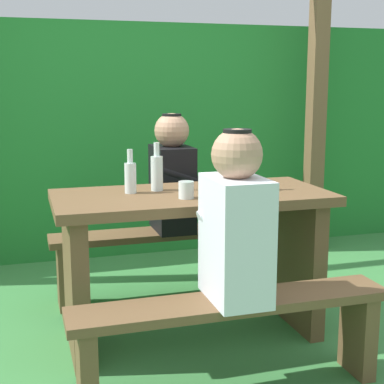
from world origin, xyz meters
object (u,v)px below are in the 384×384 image
Objects in this scene: bench_far at (164,249)px; person_black_coat at (172,177)px; cell_phone at (223,191)px; drinking_glass at (186,190)px; bottle_left at (247,171)px; bottle_center at (130,176)px; bottle_right at (157,172)px; picnic_table at (192,241)px; person_white_shirt at (236,222)px; bench_near at (232,326)px.

person_black_coat reaches higher than bench_far.
bench_far is at bearing 108.96° from cell_phone.
person_black_coat is 0.74m from drinking_glass.
bottle_left is at bearing -68.21° from person_black_coat.
bottle_center is (-0.60, 0.10, -0.01)m from bottle_left.
bottle_right is at bearing 159.53° from cell_phone.
picnic_table is 1.95× the size of person_black_coat.
person_white_shirt is 0.48m from drinking_glass.
cell_phone is at bearing 22.32° from drinking_glass.
bottle_left is 0.17m from cell_phone.
picnic_table is 1.00× the size of bench_far.
drinking_glass is (-0.07, 0.47, 0.51)m from bench_near.
person_white_shirt is at bearing -76.90° from bottle_right.
bench_far is at bearing 72.18° from bottle_right.
cell_phone is at bearing -13.00° from picnic_table.
bottle_center is 1.60× the size of cell_phone.
picnic_table is 1.00× the size of bench_near.
bench_far is 0.76m from bottle_right.
person_black_coat is 3.21× the size of bottle_center.
person_white_shirt is 1.00× the size of person_black_coat.
cell_phone reaches higher than bench_far.
drinking_glass reaches higher than cell_phone.
bench_far is (0.00, 1.20, 0.00)m from bench_near.
bench_near is 1.95× the size of person_black_coat.
drinking_glass is 0.60× the size of cell_phone.
picnic_table is 6.24× the size of bottle_center.
person_black_coat is at bearing 66.55° from bottle_right.
cell_phone is (0.16, 0.56, 0.47)m from bench_near.
person_white_shirt is at bearing -89.57° from bench_far.
bottle_left is at bearing -9.20° from bottle_center.
bench_far is 1.95× the size of person_black_coat.
bench_far is 5.50× the size of bottle_left.
person_white_shirt is 0.66m from bottle_left.
cell_phone reaches higher than bench_near.
bench_far is at bearing 90.43° from person_white_shirt.
person_white_shirt is at bearing -92.12° from person_black_coat.
person_black_coat is 0.63m from bottle_center.
bench_near is 0.93m from bottle_center.
picnic_table is at bearing 172.06° from cell_phone.
bottle_left is (0.30, -0.01, 0.35)m from picnic_table.
person_white_shirt is at bearing -80.64° from drinking_glass.
bench_near is 0.92m from bottle_right.
bench_near is 1.28m from person_black_coat.
person_white_shirt reaches higher than bench_far.
bottle_left reaches higher than bench_near.
bench_near is 5.50× the size of bottle_left.
bottle_center is (-0.14, -0.03, -0.01)m from bottle_right.
bottle_right reaches higher than cell_phone.
cell_phone is at bearing 75.16° from person_white_shirt.
bench_near is at bearing -66.23° from bottle_center.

